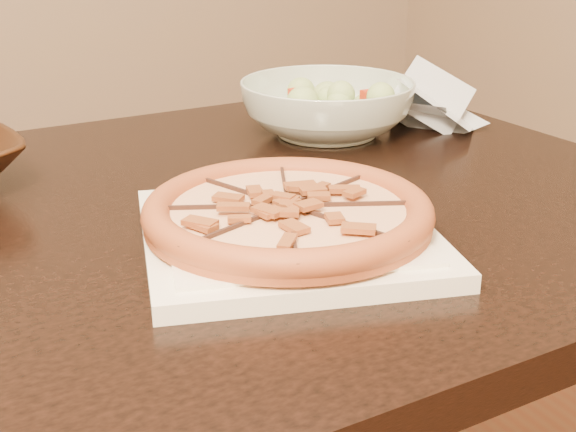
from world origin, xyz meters
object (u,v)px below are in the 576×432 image
object	(u,v)px
pizza	(288,212)
dining_table	(127,315)
plate	(288,235)
salad_bowl	(327,108)

from	to	relation	value
pizza	dining_table	bearing A→B (deg)	133.15
plate	pizza	size ratio (longest dim) A/B	1.21
dining_table	pizza	distance (m)	0.24
plate	salad_bowl	world-z (taller)	salad_bowl
pizza	salad_bowl	world-z (taller)	salad_bowl
dining_table	salad_bowl	bearing A→B (deg)	28.25
dining_table	salad_bowl	xyz separation A→B (m)	(0.36, 0.19, 0.15)
plate	salad_bowl	size ratio (longest dim) A/B	1.37
plate	salad_bowl	distance (m)	0.40
plate	salad_bowl	xyz separation A→B (m)	(0.23, 0.33, 0.03)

